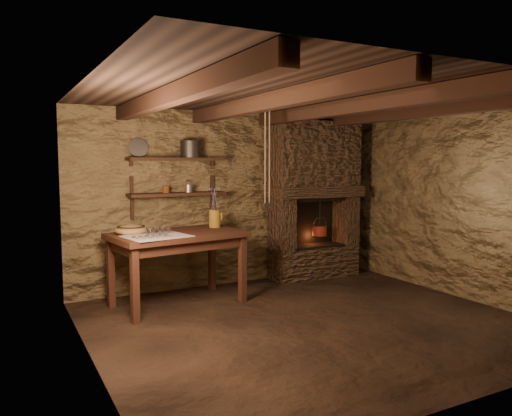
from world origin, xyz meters
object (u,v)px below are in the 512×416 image
stoneware_jug (215,210)px  iron_stockpot (191,150)px  work_table (178,266)px  wooden_bowl (131,230)px  red_pot (320,230)px

stoneware_jug → iron_stockpot: iron_stockpot is taller
work_table → wooden_bowl: wooden_bowl is taller
wooden_bowl → iron_stockpot: bearing=24.3°
work_table → stoneware_jug: size_ratio=3.21×
red_pot → wooden_bowl: bearing=-174.3°
iron_stockpot → work_table: bearing=-125.7°
wooden_bowl → red_pot: (2.87, 0.28, -0.22)m
iron_stockpot → red_pot: bearing=-3.5°
iron_stockpot → red_pot: size_ratio=0.49×
wooden_bowl → iron_stockpot: size_ratio=1.42×
stoneware_jug → wooden_bowl: bearing=179.7°
work_table → iron_stockpot: size_ratio=6.26×
work_table → iron_stockpot: iron_stockpot is taller
work_table → red_pot: red_pot is taller
work_table → iron_stockpot: (0.37, 0.52, 1.39)m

